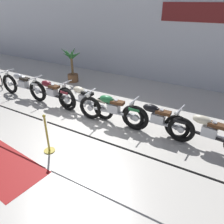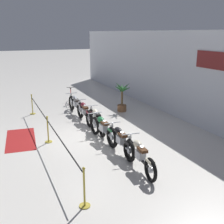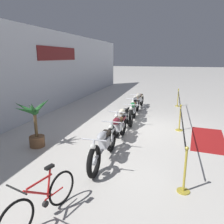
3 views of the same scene
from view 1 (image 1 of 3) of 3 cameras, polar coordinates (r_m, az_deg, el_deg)
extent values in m
plane|color=silver|center=(6.77, -6.62, -3.53)|extent=(120.00, 120.00, 0.00)
cube|color=silver|center=(10.45, 10.58, 19.45)|extent=(28.00, 0.25, 4.20)
cube|color=maroon|center=(9.66, 25.21, 22.40)|extent=(4.02, 0.04, 0.70)
torus|color=black|center=(9.85, -25.11, 6.66)|extent=(0.80, 0.13, 0.80)
torus|color=black|center=(8.65, -18.81, 5.17)|extent=(0.80, 0.13, 0.80)
cylinder|color=silver|center=(9.85, -25.11, 6.66)|extent=(0.19, 0.08, 0.19)
cylinder|color=silver|center=(8.65, -18.81, 5.17)|extent=(0.19, 0.08, 0.19)
cylinder|color=silver|center=(9.84, -25.75, 8.27)|extent=(0.30, 0.06, 0.59)
cube|color=silver|center=(9.15, -22.13, 6.86)|extent=(0.36, 0.22, 0.26)
cylinder|color=silver|center=(9.12, -22.52, 8.06)|extent=(0.18, 0.11, 0.24)
cylinder|color=silver|center=(9.06, -22.19, 8.00)|extent=(0.18, 0.11, 0.24)
cylinder|color=silver|center=(9.05, -20.09, 6.05)|extent=(0.70, 0.07, 0.07)
cube|color=#47474C|center=(9.23, -22.18, 6.09)|extent=(1.27, 0.07, 0.06)
ellipsoid|color=#B7BABF|center=(9.25, -23.33, 8.56)|extent=(0.46, 0.22, 0.22)
cube|color=black|center=(8.98, -21.85, 8.05)|extent=(0.40, 0.20, 0.09)
cube|color=#B7BABF|center=(8.59, -19.32, 7.00)|extent=(0.32, 0.16, 0.08)
cylinder|color=silver|center=(9.68, -25.68, 9.68)|extent=(0.04, 0.62, 0.04)
sphere|color=silver|center=(9.78, -25.79, 8.95)|extent=(0.14, 0.14, 0.14)
torus|color=black|center=(8.67, -18.87, 5.08)|extent=(0.77, 0.13, 0.77)
torus|color=black|center=(7.65, -11.64, 3.08)|extent=(0.77, 0.13, 0.77)
cylinder|color=silver|center=(8.67, -18.87, 5.08)|extent=(0.19, 0.09, 0.19)
cylinder|color=silver|center=(7.65, -11.64, 3.08)|extent=(0.19, 0.09, 0.19)
cylinder|color=silver|center=(8.64, -19.54, 6.92)|extent=(0.30, 0.06, 0.59)
cube|color=silver|center=(8.05, -15.37, 5.13)|extent=(0.37, 0.23, 0.26)
cylinder|color=silver|center=(8.01, -15.75, 6.50)|extent=(0.18, 0.11, 0.24)
cylinder|color=silver|center=(7.95, -15.34, 6.41)|extent=(0.18, 0.11, 0.24)
cylinder|color=silver|center=(7.99, -13.04, 4.14)|extent=(0.70, 0.09, 0.07)
cube|color=black|center=(8.14, -15.50, 4.28)|extent=(1.18, 0.09, 0.06)
ellipsoid|color=maroon|center=(8.12, -16.73, 7.11)|extent=(0.47, 0.23, 0.22)
cube|color=#4C2D19|center=(7.88, -14.91, 6.44)|extent=(0.41, 0.21, 0.09)
cube|color=maroon|center=(7.57, -12.12, 5.09)|extent=(0.32, 0.17, 0.08)
cylinder|color=silver|center=(8.48, -19.34, 8.49)|extent=(0.05, 0.62, 0.04)
sphere|color=silver|center=(8.58, -19.54, 7.68)|extent=(0.14, 0.14, 0.14)
torus|color=black|center=(7.91, -11.85, 3.80)|extent=(0.76, 0.17, 0.75)
torus|color=black|center=(6.91, -2.28, 0.85)|extent=(0.76, 0.17, 0.75)
cylinder|color=silver|center=(7.91, -11.85, 3.80)|extent=(0.18, 0.09, 0.18)
cylinder|color=silver|center=(6.91, -2.28, 0.85)|extent=(0.18, 0.09, 0.18)
cylinder|color=silver|center=(7.86, -12.51, 5.84)|extent=(0.31, 0.08, 0.59)
cube|color=silver|center=(7.28, -7.16, 3.49)|extent=(0.37, 0.24, 0.26)
cylinder|color=silver|center=(7.23, -7.50, 5.01)|extent=(0.19, 0.12, 0.24)
cylinder|color=silver|center=(7.18, -7.00, 4.87)|extent=(0.19, 0.12, 0.24)
cylinder|color=silver|center=(7.26, -4.58, 2.32)|extent=(0.70, 0.12, 0.07)
cube|color=#ADAFB5|center=(7.37, -7.39, 2.58)|extent=(1.30, 0.15, 0.06)
ellipsoid|color=beige|center=(7.33, -8.64, 5.74)|extent=(0.47, 0.25, 0.22)
cube|color=black|center=(7.12, -6.47, 4.87)|extent=(0.41, 0.23, 0.09)
cube|color=beige|center=(6.82, -2.66, 2.98)|extent=(0.33, 0.18, 0.08)
cylinder|color=silver|center=(7.70, -12.13, 7.53)|extent=(0.08, 0.62, 0.04)
sphere|color=silver|center=(7.80, -12.45, 6.66)|extent=(0.14, 0.14, 0.14)
torus|color=black|center=(6.97, -5.67, 1.11)|extent=(0.79, 0.18, 0.78)
torus|color=black|center=(6.37, 6.23, -1.58)|extent=(0.79, 0.18, 0.78)
cylinder|color=silver|center=(6.97, -5.67, 1.11)|extent=(0.19, 0.09, 0.18)
cylinder|color=silver|center=(6.37, 6.23, -1.58)|extent=(0.19, 0.09, 0.18)
cylinder|color=silver|center=(6.89, -6.41, 3.37)|extent=(0.31, 0.08, 0.59)
cube|color=silver|center=(6.54, 0.41, 0.98)|extent=(0.37, 0.25, 0.26)
cylinder|color=silver|center=(6.47, 0.09, 2.64)|extent=(0.19, 0.12, 0.24)
cylinder|color=silver|center=(6.44, 0.74, 2.50)|extent=(0.19, 0.12, 0.24)
cylinder|color=silver|center=(6.61, 3.27, -0.13)|extent=(0.70, 0.12, 0.07)
cube|color=#ADAFB5|center=(6.62, 0.01, -0.02)|extent=(1.23, 0.15, 0.06)
ellipsoid|color=#1E6B38|center=(6.52, -1.41, 3.42)|extent=(0.47, 0.25, 0.22)
cube|color=#4C2D19|center=(6.40, 1.46, 2.52)|extent=(0.41, 0.23, 0.09)
cube|color=#1E6B38|center=(6.26, 5.93, 0.77)|extent=(0.33, 0.18, 0.08)
cylinder|color=silver|center=(6.74, -5.73, 5.28)|extent=(0.08, 0.62, 0.04)
sphere|color=silver|center=(6.83, -6.25, 4.30)|extent=(0.14, 0.14, 0.14)
torus|color=black|center=(6.47, 5.48, -1.28)|extent=(0.73, 0.13, 0.73)
torus|color=black|center=(6.11, 17.57, -4.43)|extent=(0.73, 0.13, 0.73)
cylinder|color=silver|center=(6.47, 5.48, -1.28)|extent=(0.17, 0.08, 0.17)
cylinder|color=silver|center=(6.11, 17.57, -4.43)|extent=(0.17, 0.08, 0.17)
cylinder|color=silver|center=(6.38, 4.87, 1.15)|extent=(0.30, 0.06, 0.59)
cube|color=silver|center=(6.16, 11.91, -1.65)|extent=(0.36, 0.22, 0.26)
cylinder|color=silver|center=(6.08, 11.73, 0.09)|extent=(0.18, 0.11, 0.24)
cylinder|color=silver|center=(6.06, 12.46, -0.09)|extent=(0.18, 0.11, 0.24)
cylinder|color=silver|center=(6.28, 14.79, -2.88)|extent=(0.70, 0.07, 0.07)
cube|color=#ADAFB5|center=(6.25, 11.36, -2.66)|extent=(1.13, 0.06, 0.06)
ellipsoid|color=black|center=(6.11, 10.12, 1.00)|extent=(0.46, 0.22, 0.22)
cube|color=#4C2D19|center=(6.03, 13.27, -0.11)|extent=(0.40, 0.20, 0.09)
cube|color=black|center=(5.99, 17.45, -2.20)|extent=(0.32, 0.16, 0.08)
cylinder|color=silver|center=(6.22, 5.87, 3.13)|extent=(0.04, 0.62, 0.04)
sphere|color=silver|center=(6.31, 5.16, 2.12)|extent=(0.14, 0.14, 0.14)
torus|color=black|center=(6.22, 16.58, -3.78)|extent=(0.72, 0.17, 0.71)
cylinder|color=silver|center=(6.22, 16.58, -3.78)|extent=(0.18, 0.09, 0.17)
cylinder|color=silver|center=(6.11, 16.15, -1.27)|extent=(0.31, 0.08, 0.59)
cube|color=silver|center=(6.00, 24.09, -4.63)|extent=(0.38, 0.25, 0.26)
cylinder|color=silver|center=(5.91, 24.07, -2.87)|extent=(0.19, 0.12, 0.24)
cylinder|color=silver|center=(5.90, 24.83, -3.08)|extent=(0.19, 0.12, 0.24)
cylinder|color=silver|center=(6.16, 26.82, -5.92)|extent=(0.70, 0.13, 0.07)
cube|color=black|center=(6.08, 23.39, -5.62)|extent=(1.23, 0.16, 0.06)
ellipsoid|color=beige|center=(5.91, 22.43, -1.87)|extent=(0.48, 0.26, 0.22)
cube|color=#4C2D19|center=(5.88, 25.70, -3.15)|extent=(0.42, 0.23, 0.09)
cylinder|color=silver|center=(5.96, 17.45, 0.70)|extent=(0.09, 0.62, 0.04)
sphere|color=silver|center=(6.05, 16.56, -0.29)|extent=(0.14, 0.14, 0.14)
cylinder|color=brown|center=(10.55, -10.13, 8.78)|extent=(0.49, 0.49, 0.35)
cylinder|color=brown|center=(10.39, -10.39, 11.83)|extent=(0.10, 0.10, 0.82)
cone|color=#235B28|center=(10.09, -9.50, 14.50)|extent=(0.66, 0.20, 0.40)
cone|color=#235B28|center=(10.31, -9.41, 14.50)|extent=(0.41, 0.50, 0.39)
cone|color=#235B28|center=(10.52, -10.22, 15.11)|extent=(0.36, 0.67, 0.52)
cone|color=#235B28|center=(10.53, -11.40, 14.80)|extent=(0.69, 0.46, 0.43)
cone|color=#235B28|center=(10.31, -11.82, 14.91)|extent=(0.56, 0.37, 0.54)
cone|color=#235B28|center=(10.19, -11.64, 14.36)|extent=(0.31, 0.49, 0.42)
cone|color=#235B28|center=(10.03, -10.47, 14.66)|extent=(0.51, 0.50, 0.56)
cylinder|color=black|center=(4.25, 4.94, -10.06)|extent=(4.36, 0.04, 0.04)
cylinder|color=gold|center=(5.89, -16.00, -9.65)|extent=(0.28, 0.28, 0.03)
cylinder|color=gold|center=(5.62, -16.63, -5.66)|extent=(0.05, 0.05, 0.95)
sphere|color=gold|center=(5.37, -17.36, -1.03)|extent=(0.08, 0.08, 0.08)
camera|label=2|loc=(6.80, 109.31, -3.65)|focal=45.00mm
camera|label=3|loc=(12.82, -46.40, 16.71)|focal=35.00mm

